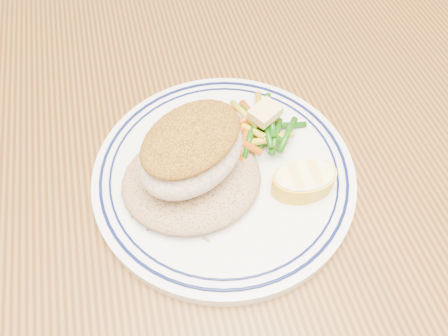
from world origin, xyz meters
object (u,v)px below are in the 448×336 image
dining_table (255,226)px  fish_fillet (192,150)px  vegetable_pile (255,130)px  plate (224,174)px  rice_pilaf (191,178)px  lemon_wedge (304,180)px

dining_table → fish_fillet: size_ratio=11.04×
vegetable_pile → plate: bearing=-141.8°
fish_fillet → dining_table: bearing=-10.9°
dining_table → vegetable_pile: vegetable_pile is taller
rice_pilaf → fish_fillet: bearing=61.0°
fish_fillet → rice_pilaf: bearing=-119.0°
rice_pilaf → fish_fillet: size_ratio=1.01×
fish_fillet → vegetable_pile: bearing=25.4°
vegetable_pile → dining_table: bearing=-97.1°
dining_table → lemon_wedge: bearing=-35.9°
dining_table → lemon_wedge: (0.03, -0.02, 0.13)m
plate → fish_fillet: size_ratio=1.96×
dining_table → plate: bearing=158.0°
fish_fillet → vegetable_pile: (0.07, 0.03, -0.03)m
fish_fillet → lemon_wedge: bearing=-20.3°
plate → rice_pilaf: rice_pilaf is taller
fish_fillet → lemon_wedge: size_ratio=2.11×
vegetable_pile → lemon_wedge: size_ratio=1.70×
dining_table → fish_fillet: bearing=169.1°
plate → lemon_wedge: size_ratio=4.15×
lemon_wedge → fish_fillet: bearing=159.7°
dining_table → lemon_wedge: 0.13m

